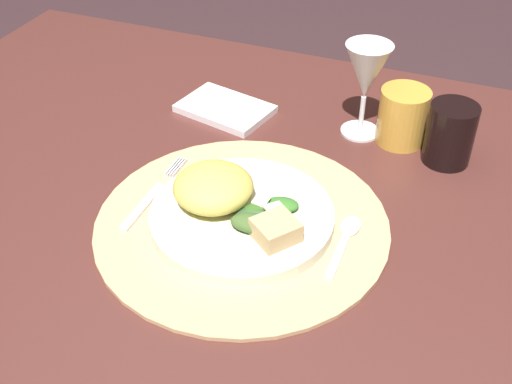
# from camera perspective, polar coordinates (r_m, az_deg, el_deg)

# --- Properties ---
(dining_table) EXTENTS (1.19, 0.84, 0.72)m
(dining_table) POSITION_cam_1_polar(r_m,az_deg,el_deg) (1.05, -3.08, -5.21)
(dining_table) COLOR #4D2722
(dining_table) RESTS_ON ground
(placemat) EXTENTS (0.39, 0.39, 0.01)m
(placemat) POSITION_cam_1_polar(r_m,az_deg,el_deg) (0.86, -1.24, -2.81)
(placemat) COLOR tan
(placemat) RESTS_ON dining_table
(dinner_plate) EXTENTS (0.24, 0.24, 0.02)m
(dinner_plate) POSITION_cam_1_polar(r_m,az_deg,el_deg) (0.85, -1.25, -2.19)
(dinner_plate) COLOR silver
(dinner_plate) RESTS_ON placemat
(pasta_serving) EXTENTS (0.15, 0.15, 0.05)m
(pasta_serving) POSITION_cam_1_polar(r_m,az_deg,el_deg) (0.85, -3.78, 0.43)
(pasta_serving) COLOR #D9C456
(pasta_serving) RESTS_ON dinner_plate
(salad_greens) EXTENTS (0.08, 0.09, 0.02)m
(salad_greens) POSITION_cam_1_polar(r_m,az_deg,el_deg) (0.82, 0.33, -2.00)
(salad_greens) COLOR #2F561D
(salad_greens) RESTS_ON dinner_plate
(bread_piece) EXTENTS (0.07, 0.07, 0.03)m
(bread_piece) POSITION_cam_1_polar(r_m,az_deg,el_deg) (0.80, 1.75, -3.35)
(bread_piece) COLOR tan
(bread_piece) RESTS_ON dinner_plate
(fork) EXTENTS (0.01, 0.17, 0.00)m
(fork) POSITION_cam_1_polar(r_m,az_deg,el_deg) (0.91, -9.14, -0.33)
(fork) COLOR silver
(fork) RESTS_ON placemat
(spoon) EXTENTS (0.03, 0.12, 0.01)m
(spoon) POSITION_cam_1_polar(r_m,az_deg,el_deg) (0.84, 7.98, -3.76)
(spoon) COLOR silver
(spoon) RESTS_ON placemat
(napkin) EXTENTS (0.16, 0.13, 0.01)m
(napkin) POSITION_cam_1_polar(r_m,az_deg,el_deg) (1.09, -2.73, 7.32)
(napkin) COLOR white
(napkin) RESTS_ON dining_table
(wine_glass) EXTENTS (0.07, 0.07, 0.15)m
(wine_glass) POSITION_cam_1_polar(r_m,az_deg,el_deg) (1.00, 9.68, 10.18)
(wine_glass) COLOR silver
(wine_glass) RESTS_ON dining_table
(amber_tumbler) EXTENTS (0.08, 0.08, 0.09)m
(amber_tumbler) POSITION_cam_1_polar(r_m,az_deg,el_deg) (1.02, 12.77, 6.49)
(amber_tumbler) COLOR gold
(amber_tumbler) RESTS_ON dining_table
(dark_tumbler) EXTENTS (0.07, 0.07, 0.09)m
(dark_tumbler) POSITION_cam_1_polar(r_m,az_deg,el_deg) (0.99, 16.69, 4.91)
(dark_tumbler) COLOR black
(dark_tumbler) RESTS_ON dining_table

